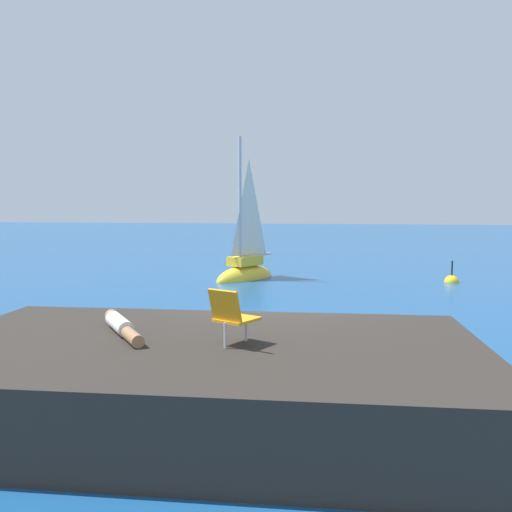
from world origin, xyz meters
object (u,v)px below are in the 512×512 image
person_sunbather (121,326)px  marker_buoy (452,282)px  beach_chair (232,314)px  sailboat_near (245,271)px

person_sunbather → marker_buoy: 16.20m
person_sunbather → beach_chair: bearing=39.8°
sailboat_near → person_sunbather: bearing=31.5°
sailboat_near → marker_buoy: bearing=120.9°
marker_buoy → sailboat_near: bearing=-177.1°
sailboat_near → beach_chair: size_ratio=7.92×
person_sunbather → sailboat_near: bearing=146.4°
beach_chair → marker_buoy: (5.56, 14.81, -1.51)m
person_sunbather → marker_buoy: bearing=115.9°
marker_buoy → person_sunbather: bearing=-117.0°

